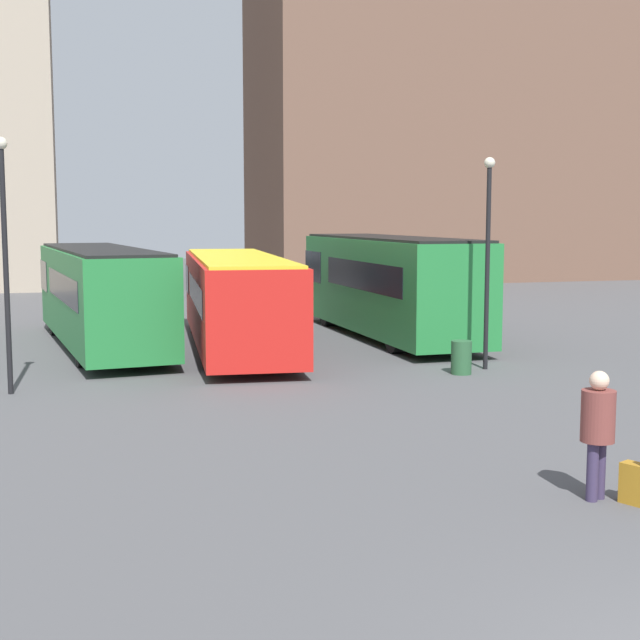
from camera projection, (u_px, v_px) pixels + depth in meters
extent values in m
cube|color=#237A38|center=(100.00, 295.00, 27.03)|extent=(3.69, 11.47, 2.69)
cube|color=black|center=(80.00, 275.00, 31.24)|extent=(2.70, 2.33, 1.02)
cube|color=black|center=(105.00, 286.00, 26.06)|extent=(3.27, 7.44, 0.81)
cube|color=black|center=(99.00, 249.00, 26.87)|extent=(3.47, 11.22, 0.08)
cylinder|color=black|center=(86.00, 319.00, 30.37)|extent=(2.44, 1.22, 0.97)
cylinder|color=black|center=(121.00, 347.00, 23.95)|extent=(2.44, 1.22, 0.97)
cube|color=red|center=(237.00, 299.00, 26.89)|extent=(3.65, 12.17, 2.47)
cube|color=black|center=(224.00, 278.00, 31.66)|extent=(2.80, 2.43, 0.94)
cube|color=black|center=(240.00, 292.00, 25.80)|extent=(3.29, 7.88, 0.74)
cube|color=yellow|center=(236.00, 257.00, 26.75)|extent=(3.42, 11.91, 0.08)
cylinder|color=black|center=(227.00, 319.00, 30.64)|extent=(2.54, 1.12, 0.90)
cylinder|color=black|center=(250.00, 351.00, 23.38)|extent=(2.54, 1.12, 0.90)
cube|color=#237A38|center=(388.00, 284.00, 29.36)|extent=(2.68, 11.05, 2.98)
cube|color=black|center=(346.00, 266.00, 33.63)|extent=(2.62, 2.05, 1.13)
cube|color=black|center=(399.00, 275.00, 28.38)|extent=(2.66, 7.08, 0.89)
cube|color=black|center=(389.00, 238.00, 29.19)|extent=(2.47, 10.83, 0.08)
cylinder|color=black|center=(355.00, 312.00, 32.77)|extent=(2.47, 0.96, 0.94)
cylinder|color=black|center=(429.00, 336.00, 26.26)|extent=(2.47, 0.96, 0.94)
cylinder|color=#382D4C|center=(592.00, 472.00, 12.44)|extent=(0.22, 0.22, 0.84)
cylinder|color=#382D4C|center=(600.00, 469.00, 12.56)|extent=(0.22, 0.22, 0.84)
cylinder|color=brown|center=(598.00, 416.00, 12.41)|extent=(0.63, 0.63, 0.73)
sphere|color=beige|center=(599.00, 381.00, 12.35)|extent=(0.27, 0.27, 0.27)
cube|color=#B27A1E|center=(634.00, 484.00, 12.34)|extent=(0.36, 0.42, 0.57)
cylinder|color=black|center=(487.00, 269.00, 23.01)|extent=(0.12, 0.12, 5.25)
sphere|color=beige|center=(490.00, 163.00, 22.70)|extent=(0.28, 0.28, 0.28)
cylinder|color=black|center=(6.00, 272.00, 19.72)|extent=(0.12, 0.12, 5.48)
sphere|color=beige|center=(1.00, 143.00, 19.40)|extent=(0.28, 0.28, 0.28)
cylinder|color=#285633|center=(461.00, 357.00, 22.52)|extent=(0.52, 0.52, 0.85)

